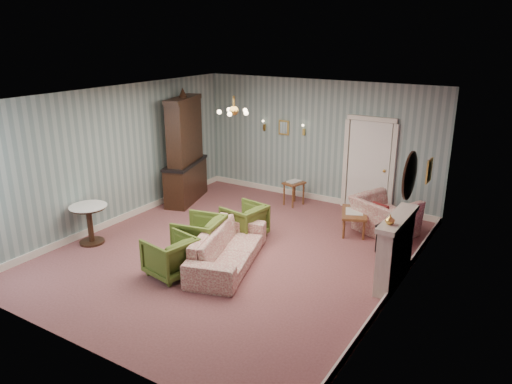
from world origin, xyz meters
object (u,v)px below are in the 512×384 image
Objects in this scene: olive_chair_a at (170,254)px; sofa_chintz at (228,242)px; side_table_black at (388,239)px; dresser at (184,147)px; pedestal_table at (90,224)px; olive_chair_b at (200,234)px; coffee_table at (354,222)px; olive_chair_c at (244,219)px; fireplace at (395,250)px; wingback_chair at (385,210)px.

sofa_chintz reaches higher than olive_chair_a.
sofa_chintz is 4.02× the size of side_table_black.
dresser reaches higher than pedestal_table.
olive_chair_b is 3.23m from coffee_table.
olive_chair_b reaches higher than pedestal_table.
fireplace is at bearing 93.55° from olive_chair_c.
olive_chair_b is at bearing -165.44° from fireplace.
sofa_chintz is at bearing -161.21° from fireplace.
side_table_black is (0.35, -0.87, -0.23)m from wingback_chair.
wingback_chair is 2.07m from fireplace.
olive_chair_c reaches higher than side_table_black.
olive_chair_c is at bearing -42.25° from dresser.
olive_chair_c is 2.83m from dresser.
dresser reaches higher than fireplace.
olive_chair_a is 3.99m from side_table_black.
wingback_chair is at bearing 133.89° from olive_chair_c.
dresser is 5.20m from side_table_black.
fireplace reaches higher than side_table_black.
olive_chair_b is 3.49m from side_table_black.
wingback_chair is 0.83× the size of fireplace.
fireplace is (3.34, 0.87, 0.17)m from olive_chair_b.
pedestal_table reaches higher than coffee_table.
dresser is at bearing -176.34° from coffee_table.
olive_chair_a is at bearing -71.79° from dresser.
olive_chair_c is 0.34× the size of sofa_chintz.
olive_chair_b is 0.58× the size of fireplace.
fireplace is at bearing -67.94° from side_table_black.
side_table_black is at bearing 145.04° from olive_chair_a.
olive_chair_c is at bearing 175.18° from fireplace.
sofa_chintz is 3.75m from dresser.
dresser is (-4.74, -0.53, 0.82)m from wingback_chair.
wingback_chair is 5.85m from pedestal_table.
coffee_table is 1.59× the size of side_table_black.
fireplace is at bearing -88.17° from sofa_chintz.
olive_chair_a is 0.54× the size of fireplace.
dresser is 5.73m from fireplace.
coffee_table is at bearing 50.41° from wingback_chair.
olive_chair_a is at bearing -7.07° from olive_chair_b.
olive_chair_a is 0.34× the size of sofa_chintz.
olive_chair_b is (-0.06, 0.87, 0.03)m from olive_chair_a.
wingback_chair is 4.84m from dresser.
olive_chair_a reaches higher than coffee_table.
olive_chair_a is 3.95m from dresser.
olive_chair_c is at bearing 156.47° from olive_chair_b.
olive_chair_a is 0.28× the size of dresser.
olive_chair_c is 1.37× the size of side_table_black.
side_table_black is (2.67, 0.79, -0.10)m from olive_chair_c.
olive_chair_c reaches higher than coffee_table.
olive_chair_b reaches higher than olive_chair_c.
side_table_black is (0.90, -0.60, 0.05)m from coffee_table.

